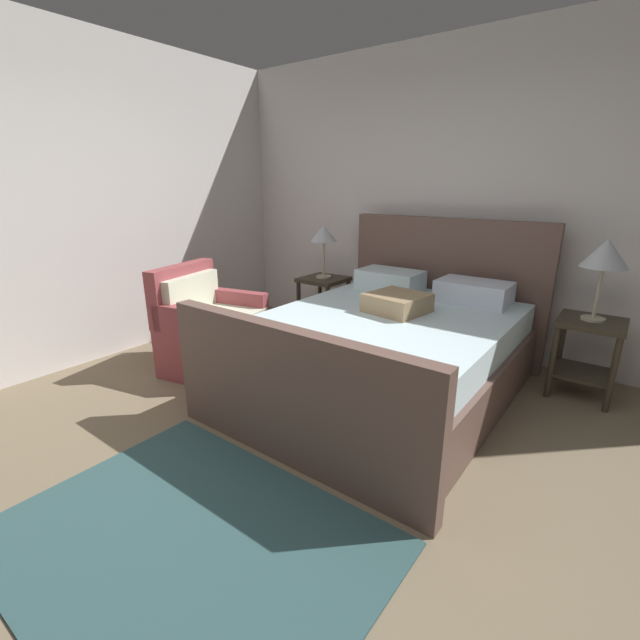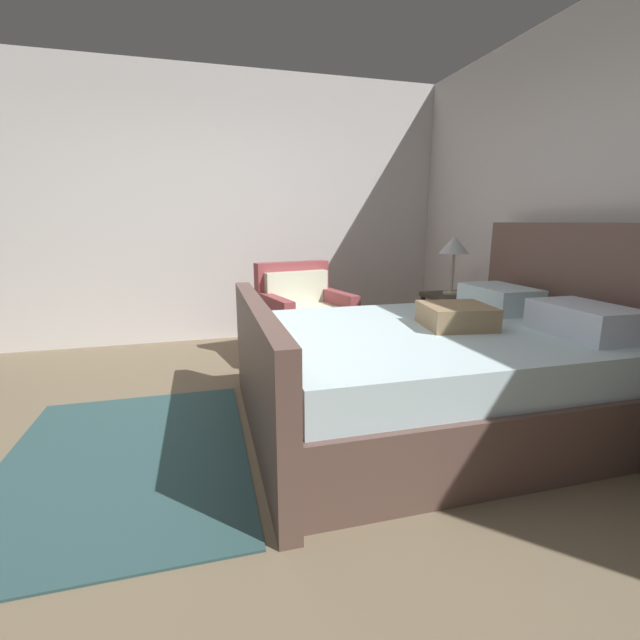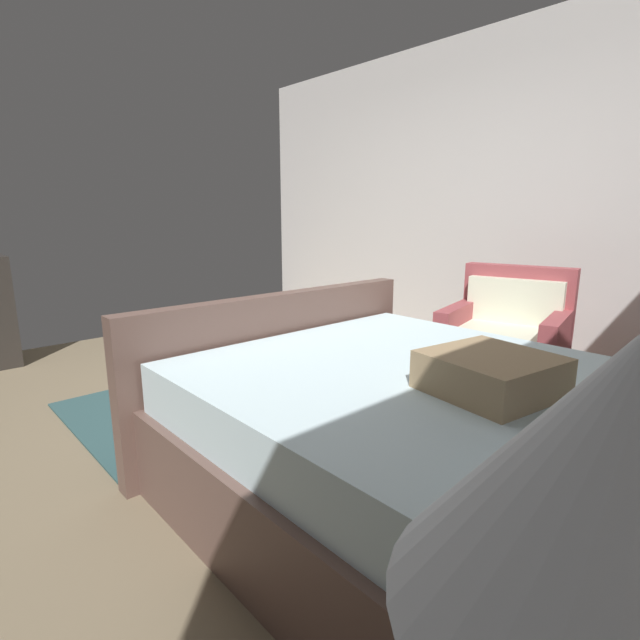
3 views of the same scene
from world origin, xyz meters
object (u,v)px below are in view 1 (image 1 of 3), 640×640
Objects in this scene: nightstand_left at (324,296)px; table_lamp_left at (324,235)px; bed at (388,348)px; nightstand_right at (587,345)px; table_lamp_right at (606,255)px; armchair at (210,331)px.

table_lamp_left is at bearing 180.00° from nightstand_left.
nightstand_right is at bearing 33.82° from bed.
nightstand_right is at bearing -0.56° from table_lamp_left.
armchair is (-2.64, -1.36, -0.73)m from table_lamp_right.
nightstand_left is at bearing 82.18° from armchair.
table_lamp_left reaches higher than nightstand_left.
bed reaches higher than nightstand_right.
nightstand_right is 1.00× the size of nightstand_left.
table_lamp_left is at bearing 145.44° from bed.
table_lamp_right is at bearing -0.56° from table_lamp_left.
armchair is (-0.19, -1.38, -0.06)m from nightstand_left.
bed is 1.64m from table_lamp_left.
bed reaches higher than table_lamp_left.
nightstand_left is 1.40m from armchair.
nightstand_right and nightstand_left have the same top height.
nightstand_right is at bearing 27.22° from armchair.
bed is at bearing 20.78° from armchair.
table_lamp_left is at bearing 82.18° from armchair.
nightstand_left is (-2.45, 0.02, -0.67)m from table_lamp_right.
table_lamp_right is 0.66× the size of armchair.
nightstand_right is 0.67m from table_lamp_right.
nightstand_right is at bearing -0.56° from nightstand_left.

